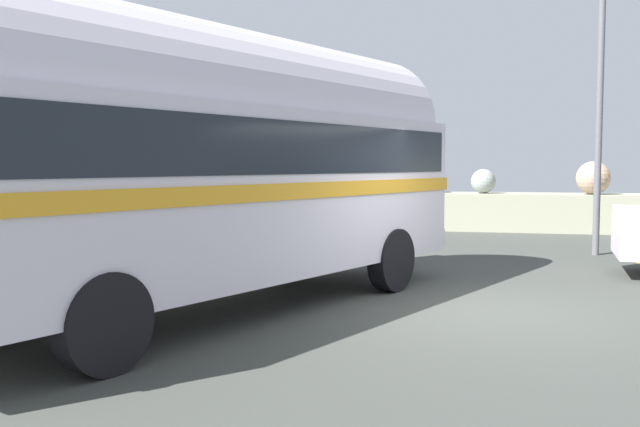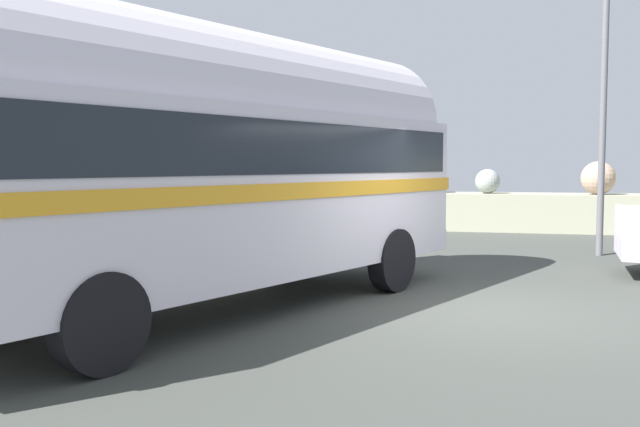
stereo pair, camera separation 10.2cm
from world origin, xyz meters
TOP-DOWN VIEW (x-y plane):
  - ground at (0.00, 0.00)m, footprint 32.00×26.00m
  - breakwater at (-0.07, 11.79)m, footprint 31.36×2.08m
  - vintage_coach at (-3.46, -0.80)m, footprint 5.60×8.83m
  - lamp_post at (2.32, 6.46)m, footprint 0.44×1.17m

SIDE VIEW (x-z plane):
  - ground at x=0.00m, z-range 0.00..0.02m
  - breakwater at x=-0.07m, z-range -0.47..1.87m
  - vintage_coach at x=-3.46m, z-range 0.20..3.90m
  - lamp_post at x=2.32m, z-range 0.42..7.58m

